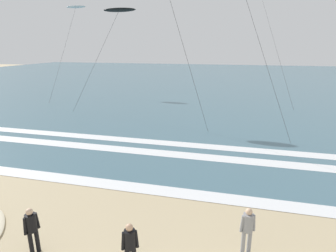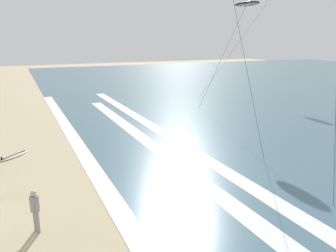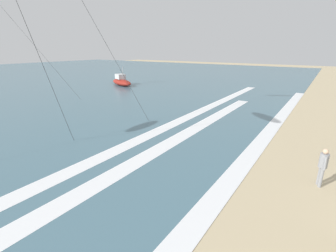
# 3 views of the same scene
# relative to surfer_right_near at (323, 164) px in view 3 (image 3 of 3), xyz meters

# --- Properties ---
(wave_foam_shoreline) EXTENTS (52.04, 0.88, 0.01)m
(wave_foam_shoreline) POSITION_rel_surfer_right_near_xyz_m (-3.43, 3.08, -0.94)
(wave_foam_shoreline) COLOR white
(wave_foam_shoreline) RESTS_ON ocean_surface
(wave_foam_mid_break) EXTENTS (37.47, 0.99, 0.01)m
(wave_foam_mid_break) POSITION_rel_surfer_right_near_xyz_m (-4.49, 7.44, -0.94)
(wave_foam_mid_break) COLOR white
(wave_foam_mid_break) RESTS_ON ocean_surface
(wave_foam_outer_break) EXTENTS (52.94, 0.94, 0.01)m
(wave_foam_outer_break) POSITION_rel_surfer_right_near_xyz_m (-2.65, 9.26, -0.94)
(wave_foam_outer_break) COLOR white
(wave_foam_outer_break) RESTS_ON ocean_surface
(surfer_right_near) EXTENTS (0.51, 0.32, 1.60)m
(surfer_right_near) POSITION_rel_surfer_right_near_xyz_m (0.00, 0.00, 0.00)
(surfer_right_near) COLOR gray
(surfer_right_near) RESTS_ON ground
(offshore_boat) EXTENTS (3.54, 5.46, 2.70)m
(offshore_boat) POSITION_rel_surfer_right_near_xyz_m (15.13, 25.68, -0.40)
(offshore_boat) COLOR maroon
(offshore_boat) RESTS_ON ground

